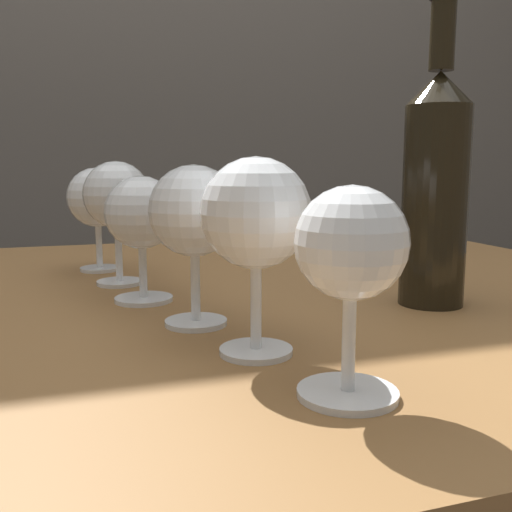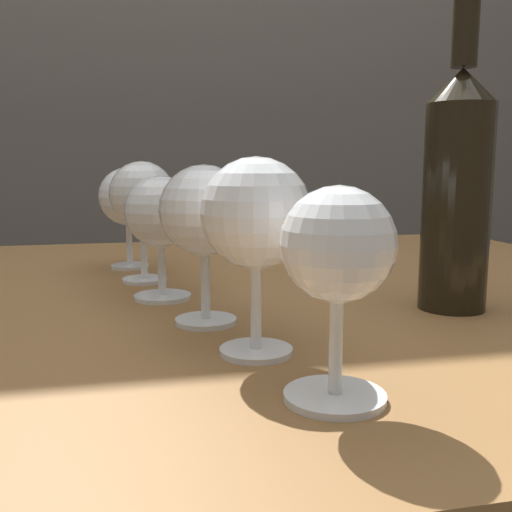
{
  "view_description": "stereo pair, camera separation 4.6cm",
  "coord_description": "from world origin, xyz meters",
  "px_view_note": "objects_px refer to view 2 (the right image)",
  "views": [
    {
      "loc": [
        -0.1,
        -0.68,
        0.87
      ],
      "look_at": [
        0.04,
        -0.25,
        0.8
      ],
      "focal_mm": 40.7,
      "sensor_mm": 36.0,
      "label": 1
    },
    {
      "loc": [
        -0.06,
        -0.69,
        0.87
      ],
      "look_at": [
        0.04,
        -0.25,
        0.8
      ],
      "focal_mm": 40.7,
      "sensor_mm": 36.0,
      "label": 2
    }
  ],
  "objects_px": {
    "wine_glass_pinot": "(204,214)",
    "wine_bottle": "(457,184)",
    "wine_glass_port": "(338,253)",
    "wine_glass_white": "(256,216)",
    "wine_glass_rose": "(142,196)",
    "wine_glass_amber": "(160,215)",
    "wine_glass_chardonnay": "(128,198)"
  },
  "relations": [
    {
      "from": "wine_glass_white",
      "to": "wine_bottle",
      "type": "relative_size",
      "value": 0.48
    },
    {
      "from": "wine_glass_white",
      "to": "wine_glass_amber",
      "type": "bearing_deg",
      "value": 106.27
    },
    {
      "from": "wine_glass_pinot",
      "to": "wine_bottle",
      "type": "distance_m",
      "value": 0.27
    },
    {
      "from": "wine_glass_port",
      "to": "wine_bottle",
      "type": "height_order",
      "value": "wine_bottle"
    },
    {
      "from": "wine_glass_white",
      "to": "wine_glass_rose",
      "type": "distance_m",
      "value": 0.33
    },
    {
      "from": "wine_glass_rose",
      "to": "wine_bottle",
      "type": "distance_m",
      "value": 0.38
    },
    {
      "from": "wine_glass_rose",
      "to": "wine_glass_pinot",
      "type": "bearing_deg",
      "value": -76.61
    },
    {
      "from": "wine_bottle",
      "to": "wine_glass_port",
      "type": "bearing_deg",
      "value": -135.12
    },
    {
      "from": "wine_glass_white",
      "to": "wine_glass_pinot",
      "type": "relative_size",
      "value": 1.04
    },
    {
      "from": "wine_glass_pinot",
      "to": "wine_glass_amber",
      "type": "relative_size",
      "value": 1.09
    },
    {
      "from": "wine_glass_white",
      "to": "wine_glass_rose",
      "type": "xyz_separation_m",
      "value": [
        -0.08,
        0.32,
        -0.0
      ]
    },
    {
      "from": "wine_glass_white",
      "to": "wine_glass_pinot",
      "type": "bearing_deg",
      "value": 105.49
    },
    {
      "from": "wine_glass_port",
      "to": "wine_glass_rose",
      "type": "xyz_separation_m",
      "value": [
        -0.11,
        0.42,
        0.01
      ]
    },
    {
      "from": "wine_glass_chardonnay",
      "to": "wine_bottle",
      "type": "distance_m",
      "value": 0.47
    },
    {
      "from": "wine_glass_white",
      "to": "wine_glass_rose",
      "type": "relative_size",
      "value": 1.01
    },
    {
      "from": "wine_glass_port",
      "to": "wine_glass_pinot",
      "type": "xyz_separation_m",
      "value": [
        -0.06,
        0.2,
        0.01
      ]
    },
    {
      "from": "wine_glass_white",
      "to": "wine_glass_rose",
      "type": "height_order",
      "value": "wine_glass_white"
    },
    {
      "from": "wine_glass_pinot",
      "to": "wine_bottle",
      "type": "height_order",
      "value": "wine_bottle"
    },
    {
      "from": "wine_glass_rose",
      "to": "wine_bottle",
      "type": "relative_size",
      "value": 0.47
    },
    {
      "from": "wine_glass_amber",
      "to": "wine_glass_chardonnay",
      "type": "bearing_deg",
      "value": 99.4
    },
    {
      "from": "wine_glass_amber",
      "to": "wine_glass_chardonnay",
      "type": "relative_size",
      "value": 0.95
    },
    {
      "from": "wine_glass_pinot",
      "to": "wine_glass_chardonnay",
      "type": "distance_m",
      "value": 0.34
    },
    {
      "from": "wine_glass_rose",
      "to": "wine_glass_chardonnay",
      "type": "height_order",
      "value": "wine_glass_rose"
    },
    {
      "from": "wine_glass_chardonnay",
      "to": "wine_bottle",
      "type": "height_order",
      "value": "wine_bottle"
    },
    {
      "from": "wine_glass_port",
      "to": "wine_bottle",
      "type": "distance_m",
      "value": 0.29
    },
    {
      "from": "wine_glass_pinot",
      "to": "wine_glass_chardonnay",
      "type": "relative_size",
      "value": 1.03
    },
    {
      "from": "wine_glass_pinot",
      "to": "wine_glass_amber",
      "type": "bearing_deg",
      "value": 106.95
    },
    {
      "from": "wine_glass_port",
      "to": "wine_glass_chardonnay",
      "type": "height_order",
      "value": "wine_glass_chardonnay"
    },
    {
      "from": "wine_glass_port",
      "to": "wine_glass_rose",
      "type": "relative_size",
      "value": 0.89
    },
    {
      "from": "wine_glass_port",
      "to": "wine_glass_pinot",
      "type": "relative_size",
      "value": 0.92
    },
    {
      "from": "wine_glass_pinot",
      "to": "wine_glass_rose",
      "type": "distance_m",
      "value": 0.22
    },
    {
      "from": "wine_glass_rose",
      "to": "wine_glass_chardonnay",
      "type": "xyz_separation_m",
      "value": [
        -0.02,
        0.11,
        -0.01
      ]
    }
  ]
}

